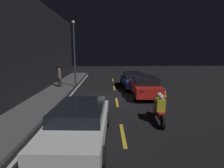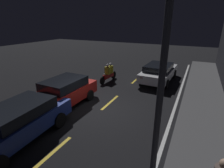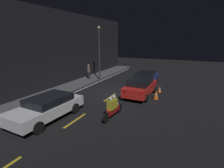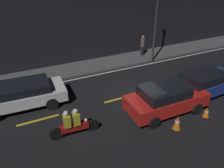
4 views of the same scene
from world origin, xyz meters
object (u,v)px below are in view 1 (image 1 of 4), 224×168
sedan_blue (133,80)px  pedestrian (59,78)px  traffic_cone_near (164,93)px  traffic_cone_mid (156,88)px  motorcycle (159,109)px  street_lamp (74,51)px  sedan_white (79,122)px  taxi_red (145,86)px

sedan_blue → pedestrian: (0.06, 6.50, 0.20)m
traffic_cone_near → traffic_cone_mid: 1.91m
sedan_blue → motorcycle: size_ratio=2.05×
traffic_cone_near → street_lamp: size_ratio=0.12×
motorcycle → pedestrian: bearing=44.5°
sedan_white → street_lamp: bearing=-166.3°
taxi_red → traffic_cone_near: bearing=-103.5°
motorcycle → traffic_cone_mid: bearing=-9.8°
sedan_blue → traffic_cone_near: 3.79m
taxi_red → sedan_blue: (3.00, 0.40, -0.01)m
sedan_blue → pedestrian: bearing=87.1°
traffic_cone_near → pedestrian: size_ratio=0.45×
sedan_white → taxi_red: size_ratio=1.10×
taxi_red → traffic_cone_mid: size_ratio=7.83×
sedan_blue → taxi_red: bearing=-174.8°
sedan_blue → street_lamp: bearing=86.6°
taxi_red → street_lamp: street_lamp is taller
sedan_blue → street_lamp: (0.10, 5.12, 2.47)m
traffic_cone_near → street_lamp: bearing=63.3°
taxi_red → sedan_blue: 3.02m
sedan_white → traffic_cone_near: size_ratio=6.33×
pedestrian → motorcycle: bearing=-139.6°
sedan_blue → traffic_cone_mid: size_ratio=8.53×
sedan_white → pedestrian: (9.46, 3.24, 0.24)m
pedestrian → street_lamp: size_ratio=0.28×
street_lamp → sedan_blue: bearing=-91.1°
motorcycle → street_lamp: size_ratio=0.38×
taxi_red → traffic_cone_near: taxi_red is taller
street_lamp → pedestrian: bearing=91.4°
sedan_white → traffic_cone_near: 7.86m
taxi_red → pedestrian: (3.06, 6.90, 0.19)m
traffic_cone_near → motorcycle: bearing=159.3°
sedan_white → traffic_cone_mid: (7.96, -4.91, -0.47)m
taxi_red → street_lamp: (3.10, 5.52, 2.46)m
traffic_cone_mid → pedestrian: size_ratio=0.33×
sedan_white → traffic_cone_near: sedan_white is taller
sedan_blue → motorcycle: bearing=178.4°
pedestrian → street_lamp: bearing=-88.6°
sedan_white → traffic_cone_mid: bearing=150.9°
motorcycle → traffic_cone_mid: motorcycle is taller
sedan_blue → street_lamp: street_lamp is taller
taxi_red → traffic_cone_near: (-0.35, -1.34, -0.42)m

